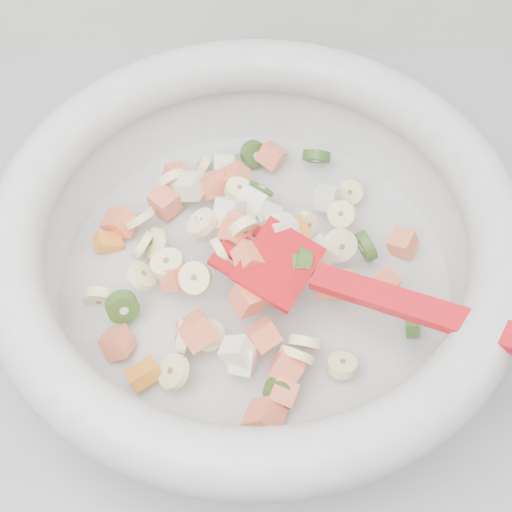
{
  "coord_description": "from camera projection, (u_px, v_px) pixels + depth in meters",
  "views": [
    {
      "loc": [
        -0.19,
        1.08,
        1.43
      ],
      "look_at": [
        -0.19,
        1.41,
        0.95
      ],
      "focal_mm": 50.0,
      "sensor_mm": 36.0,
      "label": 1
    }
  ],
  "objects": [
    {
      "name": "counter",
      "position": [
        390.0,
        434.0,
        1.01
      ],
      "size": [
        2.0,
        0.6,
        0.9
      ],
      "primitive_type": "cube",
      "color": "gray",
      "rests_on": "ground"
    },
    {
      "name": "mixing_bowl",
      "position": [
        256.0,
        246.0,
        0.57
      ],
      "size": [
        0.43,
        0.42,
        0.12
      ],
      "color": "silver",
      "rests_on": "counter"
    }
  ]
}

